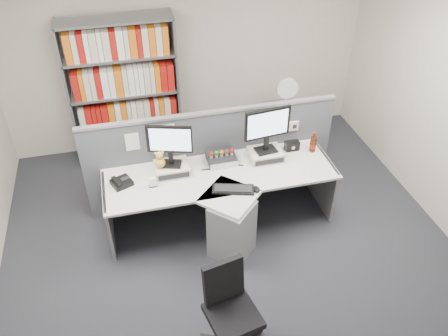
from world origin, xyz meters
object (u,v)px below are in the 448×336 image
object	(u,v)px
desk	(225,204)
desk_fan	(287,90)
monitor_right	(267,127)
office_chair	(230,307)
desk_phone	(121,182)
keyboard	(233,189)
shelving_unit	(125,95)
speaker	(292,146)
cola_bottle	(313,144)
filing_cabinet	(283,132)
desktop_pc	(221,159)
mouse	(257,189)
desk_calendar	(153,183)
monitor_left	(170,142)

from	to	relation	value
desk	desk_fan	xyz separation A→B (m)	(1.20, 1.40, 0.55)
monitor_right	office_chair	distance (m)	2.05
monitor_right	desk_phone	distance (m)	1.72
keyboard	desk_fan	xyz separation A→B (m)	(1.14, 1.49, 0.27)
desk_fan	shelving_unit	bearing A→B (deg)	167.92
monitor_right	speaker	world-z (taller)	monitor_right
keyboard	cola_bottle	distance (m)	1.20
speaker	office_chair	world-z (taller)	office_chair
cola_bottle	filing_cabinet	bearing A→B (deg)	88.16
speaker	cola_bottle	distance (m)	0.25
desktop_pc	desk_phone	bearing A→B (deg)	-172.86
cola_bottle	monitor_right	bearing A→B (deg)	179.79
mouse	office_chair	xyz separation A→B (m)	(-0.60, -1.18, -0.26)
keyboard	filing_cabinet	world-z (taller)	keyboard
shelving_unit	desk_phone	bearing A→B (deg)	-96.84
monitor_right	desk_fan	xyz separation A→B (m)	(0.62, 1.02, -0.14)
desk_calendar	desk_fan	world-z (taller)	desk_fan
mouse	filing_cabinet	distance (m)	1.84
keyboard	speaker	size ratio (longest dim) A/B	2.81
monitor_right	desk_calendar	size ratio (longest dim) A/B	5.14
desk	office_chair	size ratio (longest dim) A/B	2.89
speaker	cola_bottle	xyz separation A→B (m)	(0.23, -0.08, 0.04)
desk_calendar	mouse	bearing A→B (deg)	-18.12
speaker	office_chair	xyz separation A→B (m)	(-1.24, -1.81, -0.29)
desk	shelving_unit	distance (m)	2.12
desktop_pc	desk_calendar	xyz separation A→B (m)	(-0.82, -0.25, 0.00)
desk	monitor_right	distance (m)	0.98
monitor_left	filing_cabinet	bearing A→B (deg)	30.60
mouse	desk_phone	bearing A→B (deg)	161.97
monitor_right	desk_calendar	bearing A→B (deg)	-171.61
desk_phone	office_chair	world-z (taller)	office_chair
keyboard	desk_fan	bearing A→B (deg)	52.71
cola_bottle	shelving_unit	world-z (taller)	shelving_unit
desk_calendar	shelving_unit	world-z (taller)	shelving_unit
desktop_pc	shelving_unit	distance (m)	1.72
shelving_unit	filing_cabinet	distance (m)	2.24
speaker	monitor_left	bearing A→B (deg)	-176.77
monitor_left	desk_fan	xyz separation A→B (m)	(1.72, 1.02, -0.12)
monitor_right	desktop_pc	distance (m)	0.65
desk	speaker	bearing A→B (deg)	26.40
desk_fan	office_chair	xyz separation A→B (m)	(-1.50, -2.74, -0.52)
desk	desk_fan	bearing A→B (deg)	49.38
desk	mouse	bearing A→B (deg)	-28.00
monitor_left	shelving_unit	bearing A→B (deg)	104.60
monitor_left	desk_phone	size ratio (longest dim) A/B	1.94
desk	filing_cabinet	distance (m)	1.85
monitor_left	office_chair	size ratio (longest dim) A/B	0.56
monitor_right	filing_cabinet	bearing A→B (deg)	58.65
monitor_right	desk_fan	distance (m)	1.20
desk	desktop_pc	world-z (taller)	desktop_pc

